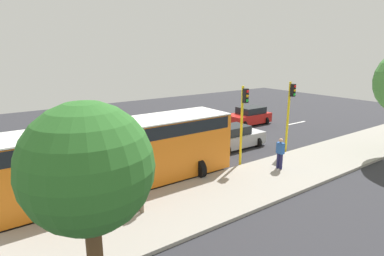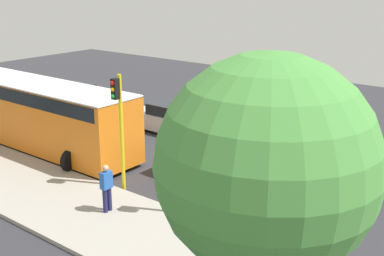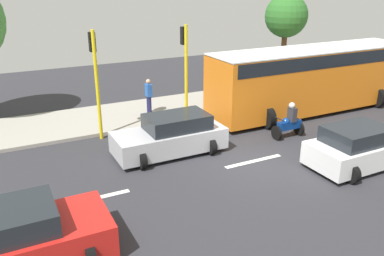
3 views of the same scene
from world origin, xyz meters
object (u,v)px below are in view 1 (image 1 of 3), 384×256
(motorcycle, at_px, (161,149))
(street_tree_north, at_px, (88,169))
(pedestrian_near_signal, at_px, (140,190))
(traffic_light_midblock, at_px, (243,115))
(car_red, at_px, (249,116))
(pedestrian_by_tree, at_px, (280,152))
(car_silver, at_px, (233,137))
(car_white, at_px, (131,137))
(traffic_light_corner, at_px, (290,107))
(city_bus, at_px, (124,151))

(motorcycle, distance_m, street_tree_north, 12.11)
(pedestrian_near_signal, distance_m, traffic_light_midblock, 7.49)
(car_red, relative_size, pedestrian_near_signal, 2.38)
(car_red, bearing_deg, pedestrian_by_tree, -36.90)
(pedestrian_near_signal, xyz_separation_m, traffic_light_midblock, (-1.62, 7.07, 1.87))
(pedestrian_near_signal, bearing_deg, car_silver, 115.94)
(car_silver, bearing_deg, street_tree_north, -55.01)
(car_white, height_order, street_tree_north, street_tree_north)
(pedestrian_by_tree, xyz_separation_m, traffic_light_midblock, (-1.76, -1.11, 1.87))
(motorcycle, xyz_separation_m, pedestrian_near_signal, (5.13, -3.93, 0.42))
(pedestrian_by_tree, xyz_separation_m, traffic_light_corner, (-1.76, 2.87, 1.87))
(car_silver, xyz_separation_m, traffic_light_corner, (2.78, 2.02, 2.22))
(pedestrian_by_tree, height_order, traffic_light_midblock, traffic_light_midblock)
(city_bus, xyz_separation_m, street_tree_north, (6.86, -3.70, 2.11))
(motorcycle, xyz_separation_m, pedestrian_by_tree, (5.28, 4.25, 0.42))
(car_red, bearing_deg, car_silver, -53.46)
(city_bus, bearing_deg, traffic_light_midblock, 80.25)
(car_silver, distance_m, street_tree_north, 15.20)
(car_red, relative_size, motorcycle, 2.63)
(car_red, xyz_separation_m, traffic_light_corner, (7.04, -3.73, 2.22))
(car_silver, relative_size, car_red, 1.05)
(pedestrian_near_signal, height_order, traffic_light_corner, traffic_light_corner)
(motorcycle, distance_m, traffic_light_midblock, 5.24)
(car_red, distance_m, traffic_light_midblock, 10.67)
(car_white, relative_size, car_red, 0.97)
(pedestrian_near_signal, bearing_deg, pedestrian_by_tree, 88.99)
(car_white, bearing_deg, city_bus, -27.23)
(car_red, height_order, city_bus, city_bus)
(motorcycle, relative_size, pedestrian_by_tree, 0.91)
(traffic_light_corner, distance_m, street_tree_north, 15.34)
(car_red, distance_m, pedestrian_by_tree, 11.01)
(motorcycle, xyz_separation_m, street_tree_north, (9.26, -7.07, 3.32))
(pedestrian_by_tree, bearing_deg, city_bus, -110.71)
(car_red, bearing_deg, pedestrian_near_signal, -59.65)
(car_silver, height_order, motorcycle, motorcycle)
(car_red, relative_size, traffic_light_midblock, 0.89)
(car_silver, distance_m, traffic_light_midblock, 4.06)
(car_red, relative_size, pedestrian_by_tree, 2.38)
(pedestrian_by_tree, relative_size, traffic_light_midblock, 0.38)
(pedestrian_by_tree, bearing_deg, motorcycle, -141.18)
(car_white, relative_size, pedestrian_near_signal, 2.31)
(car_silver, xyz_separation_m, pedestrian_near_signal, (4.39, -9.03, 0.35))
(motorcycle, bearing_deg, street_tree_north, -37.35)
(car_white, xyz_separation_m, pedestrian_by_tree, (8.58, 4.68, 0.35))
(street_tree_north, bearing_deg, car_red, 125.50)
(car_white, height_order, car_silver, same)
(pedestrian_by_tree, bearing_deg, pedestrian_near_signal, -91.01)
(city_bus, height_order, pedestrian_by_tree, city_bus)
(motorcycle, xyz_separation_m, traffic_light_corner, (3.52, 7.12, 2.29))
(car_white, relative_size, traffic_light_midblock, 0.87)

